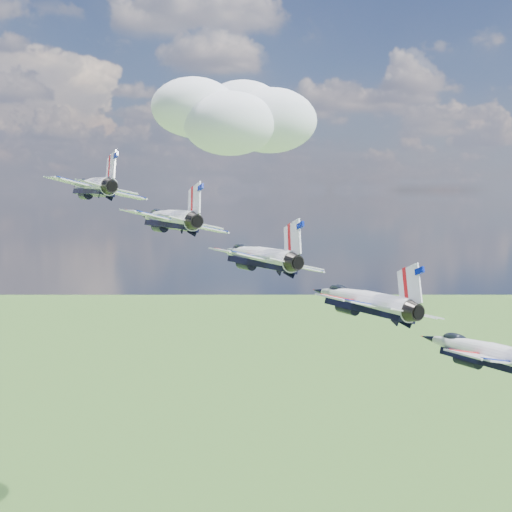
{
  "coord_description": "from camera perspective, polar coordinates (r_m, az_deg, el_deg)",
  "views": [
    {
      "loc": [
        1.83,
        -69.53,
        146.16
      ],
      "look_at": [
        17.02,
        -3.99,
        139.95
      ],
      "focal_mm": 50.0,
      "sensor_mm": 36.0,
      "label": 1
    }
  ],
  "objects": [
    {
      "name": "cloud_far",
      "position": [
        266.58,
        -0.94,
        11.41
      ],
      "size": [
        61.62,
        48.42,
        24.21
      ],
      "primitive_type": "ellipsoid",
      "color": "white"
    },
    {
      "name": "jet_0",
      "position": [
        81.04,
        -13.05,
        5.44
      ],
      "size": [
        14.79,
        17.65,
        6.77
      ],
      "primitive_type": null,
      "rotation": [
        0.0,
        0.23,
        0.28
      ],
      "color": "white"
    },
    {
      "name": "jet_1",
      "position": [
        73.74,
        -7.1,
        2.98
      ],
      "size": [
        14.79,
        17.65,
        6.77
      ],
      "primitive_type": null,
      "rotation": [
        0.0,
        0.23,
        0.28
      ],
      "color": "white"
    },
    {
      "name": "jet_2",
      "position": [
        67.56,
        -0.0,
        0.0
      ],
      "size": [
        14.79,
        17.65,
        6.77
      ],
      "primitive_type": null,
      "rotation": [
        0.0,
        0.23,
        0.28
      ],
      "color": "silver"
    },
    {
      "name": "jet_3",
      "position": [
        62.82,
        8.35,
        -3.5
      ],
      "size": [
        14.79,
        17.65,
        6.77
      ],
      "primitive_type": null,
      "rotation": [
        0.0,
        0.23,
        0.28
      ],
      "color": "white"
    },
    {
      "name": "jet_4",
      "position": [
        59.87,
        17.86,
        -7.37
      ],
      "size": [
        14.79,
        17.65,
        6.77
      ],
      "primitive_type": null,
      "rotation": [
        0.0,
        0.23,
        0.28
      ],
      "color": "white"
    }
  ]
}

